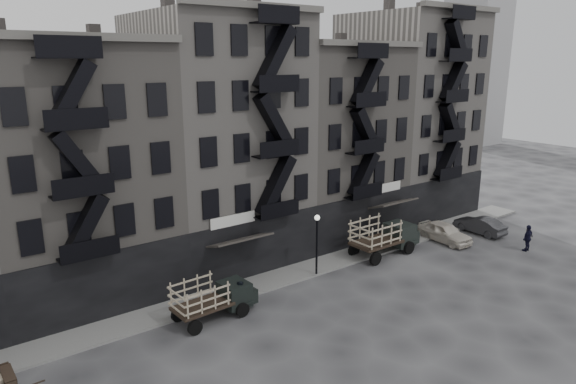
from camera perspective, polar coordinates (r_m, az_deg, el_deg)
ground at (r=31.45m, az=1.98°, el=-12.15°), size 140.00×140.00×0.00m
sidewalk at (r=34.13m, az=-2.02°, el=-9.77°), size 55.00×2.50×0.15m
building_midwest at (r=33.24m, az=-22.72°, el=1.91°), size 10.00×11.35×16.20m
building_center at (r=36.69m, az=-7.59°, el=5.62°), size 10.00×11.35×18.20m
building_mideast at (r=42.56m, az=4.30°, el=5.58°), size 10.00×11.35×16.20m
building_east at (r=49.47m, az=13.20°, el=8.26°), size 10.00×11.35×19.20m
lamp_post at (r=33.96m, az=3.23°, el=-4.98°), size 0.36×0.36×4.28m
stake_truck_west at (r=29.40m, az=-8.36°, el=-11.29°), size 4.97×2.25×2.44m
stake_truck_east at (r=38.63m, az=10.66°, el=-4.55°), size 5.77×2.43×2.88m
car_east at (r=42.75m, az=17.01°, el=-4.29°), size 2.09×4.67×1.56m
car_far at (r=45.71m, az=20.53°, el=-3.45°), size 1.60×4.35×1.42m
pedestrian_mid at (r=30.03m, az=-5.38°, el=-11.55°), size 1.11×0.98×1.91m
policeman at (r=42.87m, az=25.10°, el=-4.66°), size 1.21×0.51×2.06m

